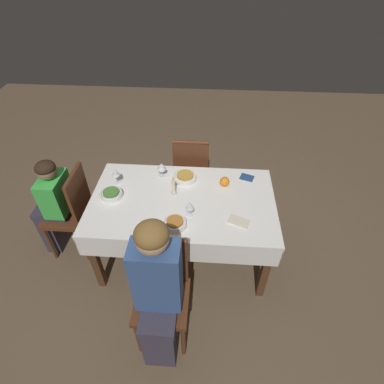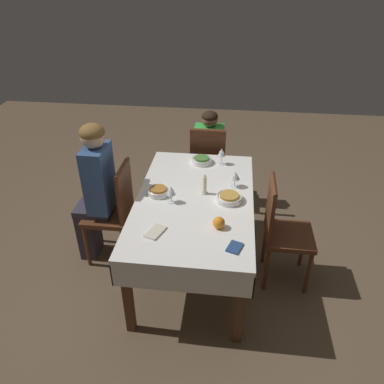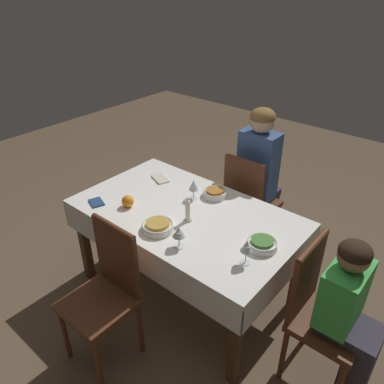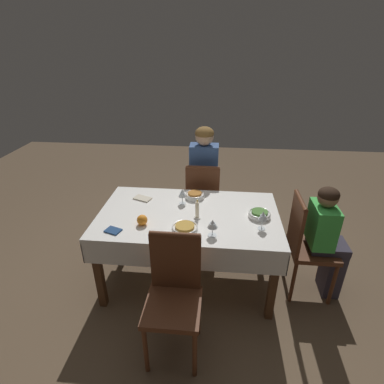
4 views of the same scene
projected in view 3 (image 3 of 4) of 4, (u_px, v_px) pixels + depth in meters
name	position (u px, v px, depth m)	size (l,w,h in m)	color
ground_plane	(186.00, 289.00, 2.91)	(8.00, 8.00, 0.00)	brown
dining_table	(186.00, 222.00, 2.58)	(1.53, 0.91, 0.72)	white
chair_south	(249.00, 201.00, 3.06)	(0.38, 0.38, 0.93)	#562D19
chair_west	(319.00, 310.00, 2.08)	(0.38, 0.38, 0.93)	#562D19
chair_north	(106.00, 289.00, 2.21)	(0.38, 0.38, 0.93)	#562D19
person_adult_denim	(260.00, 172.00, 3.05)	(0.30, 0.34, 1.27)	#383342
person_child_green	(350.00, 318.00, 1.96)	(0.33, 0.30, 1.03)	#383342
bowl_south	(215.00, 193.00, 2.70)	(0.18, 0.18, 0.06)	white
wine_glass_south	(194.00, 186.00, 2.64)	(0.07, 0.07, 0.14)	white
bowl_west	(262.00, 243.00, 2.20)	(0.18, 0.18, 0.06)	white
wine_glass_west	(247.00, 247.00, 2.04)	(0.07, 0.07, 0.16)	white
bowl_north	(158.00, 226.00, 2.35)	(0.20, 0.20, 0.06)	white
wine_glass_north	(179.00, 232.00, 2.17)	(0.08, 0.08, 0.14)	white
candle_centerpiece	(188.00, 212.00, 2.42)	(0.06, 0.06, 0.18)	beige
orange_fruit	(128.00, 201.00, 2.58)	(0.08, 0.08, 0.08)	orange
napkin_red_folded	(97.00, 202.00, 2.63)	(0.14, 0.12, 0.01)	navy
napkin_spare_side	(160.00, 179.00, 2.94)	(0.18, 0.14, 0.01)	beige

